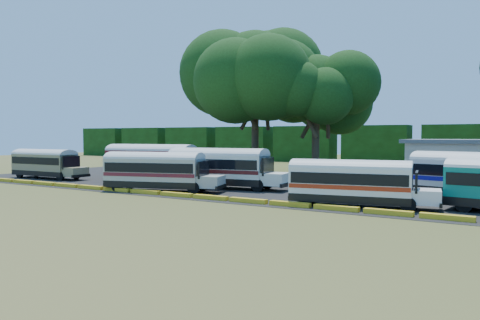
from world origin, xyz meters
The scene contains 12 objects.
ground centered at (0.00, 0.00, 0.00)m, with size 160.00×160.00×0.00m, color #3C501A.
asphalt_strip centered at (1.00, 12.00, 0.01)m, with size 64.00×24.00×0.02m, color black.
curb centered at (0.00, 1.00, 0.15)m, with size 53.70×0.45×0.30m.
treeline_backdrop centered at (0.00, 48.00, 3.00)m, with size 130.00×4.00×6.00m.
bus_beige centered at (-22.01, 5.15, 1.73)m, with size 9.26×2.58×3.02m.
bus_red centered at (-10.96, 9.06, 2.05)m, with size 11.17×4.42×3.57m.
bus_cream_west centered at (-4.88, 2.72, 1.77)m, with size 9.78×4.84×3.13m.
bus_cream_east centered at (-1.77, 7.13, 1.91)m, with size 10.50×3.79×3.37m.
bus_white_red centered at (10.87, 2.92, 1.66)m, with size 9.15×3.66×2.93m.
bus_white_blue centered at (17.33, 9.64, 1.87)m, with size 10.36×4.66×3.31m.
tree_west centered at (-5.97, 20.33, 11.27)m, with size 12.83×12.83×16.01m.
tree_center centered at (0.80, 21.45, 9.28)m, with size 9.82×9.82×12.93m.
Camera 1 is at (19.89, -25.20, 4.41)m, focal length 35.00 mm.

